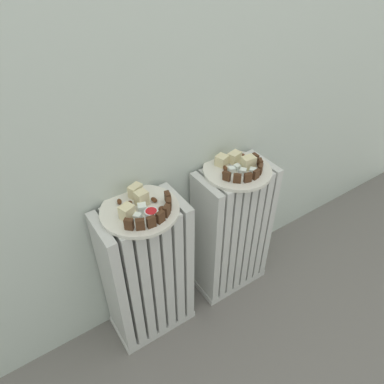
{
  "coord_description": "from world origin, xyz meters",
  "views": [
    {
      "loc": [
        -0.51,
        -0.49,
        1.31
      ],
      "look_at": [
        0.0,
        0.28,
        0.58
      ],
      "focal_mm": 32.9,
      "sensor_mm": 36.0,
      "label": 1
    }
  ],
  "objects_px": {
    "radiator_left": "(148,273)",
    "radiator_right": "(231,232)",
    "fork": "(237,170)",
    "jam_bowl_left": "(151,214)",
    "plate_right": "(237,170)",
    "plate_left": "(140,210)"
  },
  "relations": [
    {
      "from": "plate_right",
      "to": "fork",
      "type": "xyz_separation_m",
      "value": [
        -0.0,
        -0.01,
        0.01
      ]
    },
    {
      "from": "radiator_left",
      "to": "fork",
      "type": "bearing_deg",
      "value": -0.75
    },
    {
      "from": "radiator_left",
      "to": "plate_right",
      "type": "height_order",
      "value": "plate_right"
    },
    {
      "from": "radiator_left",
      "to": "jam_bowl_left",
      "type": "distance_m",
      "value": 0.33
    },
    {
      "from": "radiator_right",
      "to": "plate_right",
      "type": "bearing_deg",
      "value": -116.57
    },
    {
      "from": "radiator_left",
      "to": "radiator_right",
      "type": "distance_m",
      "value": 0.39
    },
    {
      "from": "radiator_left",
      "to": "fork",
      "type": "relative_size",
      "value": 5.67
    },
    {
      "from": "fork",
      "to": "radiator_right",
      "type": "bearing_deg",
      "value": 49.33
    },
    {
      "from": "radiator_left",
      "to": "radiator_right",
      "type": "height_order",
      "value": "same"
    },
    {
      "from": "plate_right",
      "to": "plate_left",
      "type": "bearing_deg",
      "value": 180.0
    },
    {
      "from": "plate_right",
      "to": "jam_bowl_left",
      "type": "relative_size",
      "value": 6.05
    },
    {
      "from": "radiator_right",
      "to": "fork",
      "type": "bearing_deg",
      "value": -130.67
    },
    {
      "from": "radiator_left",
      "to": "plate_left",
      "type": "height_order",
      "value": "plate_left"
    },
    {
      "from": "plate_left",
      "to": "plate_right",
      "type": "distance_m",
      "value": 0.39
    },
    {
      "from": "radiator_right",
      "to": "jam_bowl_left",
      "type": "relative_size",
      "value": 14.48
    },
    {
      "from": "jam_bowl_left",
      "to": "radiator_right",
      "type": "bearing_deg",
      "value": 8.55
    },
    {
      "from": "radiator_right",
      "to": "plate_right",
      "type": "height_order",
      "value": "plate_right"
    },
    {
      "from": "plate_left",
      "to": "fork",
      "type": "distance_m",
      "value": 0.38
    },
    {
      "from": "radiator_left",
      "to": "jam_bowl_left",
      "type": "height_order",
      "value": "jam_bowl_left"
    },
    {
      "from": "plate_left",
      "to": "plate_right",
      "type": "xyz_separation_m",
      "value": [
        0.39,
        0.0,
        0.0
      ]
    },
    {
      "from": "plate_left",
      "to": "jam_bowl_left",
      "type": "distance_m",
      "value": 0.06
    },
    {
      "from": "radiator_right",
      "to": "fork",
      "type": "relative_size",
      "value": 5.67
    }
  ]
}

